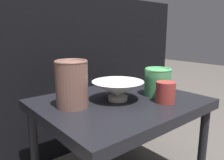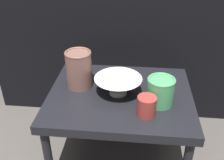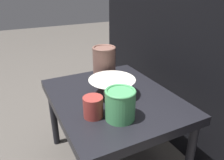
{
  "view_description": "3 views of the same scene",
  "coord_description": "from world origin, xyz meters",
  "px_view_note": "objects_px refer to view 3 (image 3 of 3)",
  "views": [
    {
      "loc": [
        -0.58,
        -0.64,
        0.67
      ],
      "look_at": [
        -0.04,
        0.0,
        0.49
      ],
      "focal_mm": 35.0,
      "sensor_mm": 36.0,
      "label": 1
    },
    {
      "loc": [
        0.06,
        -0.98,
        1.06
      ],
      "look_at": [
        -0.04,
        -0.01,
        0.48
      ],
      "focal_mm": 42.0,
      "sensor_mm": 36.0,
      "label": 2
    },
    {
      "loc": [
        0.78,
        -0.4,
        0.88
      ],
      "look_at": [
        -0.0,
        -0.01,
        0.48
      ],
      "focal_mm": 35.0,
      "sensor_mm": 36.0,
      "label": 3
    }
  ],
  "objects_px": {
    "vase_colorful_right": "(120,104)",
    "cup": "(93,107)",
    "vase_textured_left": "(104,63)",
    "bowl": "(112,86)"
  },
  "relations": [
    {
      "from": "bowl",
      "to": "vase_colorful_right",
      "type": "bearing_deg",
      "value": -17.23
    },
    {
      "from": "vase_textured_left",
      "to": "cup",
      "type": "relative_size",
      "value": 2.11
    },
    {
      "from": "vase_textured_left",
      "to": "vase_colorful_right",
      "type": "distance_m",
      "value": 0.38
    },
    {
      "from": "bowl",
      "to": "vase_textured_left",
      "type": "bearing_deg",
      "value": 165.34
    },
    {
      "from": "vase_colorful_right",
      "to": "cup",
      "type": "bearing_deg",
      "value": -123.87
    },
    {
      "from": "vase_textured_left",
      "to": "cup",
      "type": "distance_m",
      "value": 0.37
    },
    {
      "from": "vase_colorful_right",
      "to": "cup",
      "type": "relative_size",
      "value": 1.45
    },
    {
      "from": "vase_textured_left",
      "to": "cup",
      "type": "xyz_separation_m",
      "value": [
        0.31,
        -0.19,
        -0.05
      ]
    },
    {
      "from": "bowl",
      "to": "vase_textured_left",
      "type": "height_order",
      "value": "vase_textured_left"
    },
    {
      "from": "vase_colorful_right",
      "to": "cup",
      "type": "height_order",
      "value": "vase_colorful_right"
    }
  ]
}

